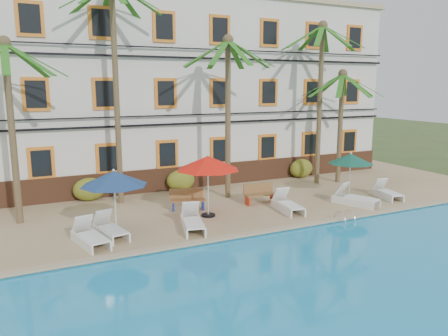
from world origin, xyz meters
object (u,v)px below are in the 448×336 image
lounger_b (110,229)px  bench_right (260,193)px  palm_a (10,105)px  lounger_a (90,236)px  palm_b (115,65)px  palm_c (228,95)px  umbrella_red (208,163)px  lounger_d (287,204)px  lounger_f (386,192)px  lounger_e (355,198)px  umbrella_blue (114,179)px  bench_left (188,199)px  umbrella_green (351,159)px  pool_ladder (344,220)px  palm_e (341,109)px  palm_d (321,82)px

lounger_b → bench_right: bench_right is taller
palm_a → lounger_a: 6.11m
palm_b → palm_a: bearing=-163.5°
palm_c → umbrella_red: 4.23m
umbrella_red → lounger_d: size_ratio=1.27×
lounger_d → lounger_f: size_ratio=1.05×
lounger_e → bench_right: size_ratio=1.43×
umbrella_blue → bench_left: size_ratio=1.55×
palm_b → umbrella_green: (10.38, -3.71, -4.38)m
lounger_a → lounger_d: (8.40, 0.46, 0.00)m
palm_a → bench_left: bearing=-9.5°
pool_ladder → palm_b: bearing=139.3°
pool_ladder → umbrella_blue: bearing=165.1°
palm_e → lounger_b: 14.48m
lounger_d → bench_right: size_ratio=1.36×
umbrella_red → lounger_d: bearing=-13.3°
palm_d → umbrella_red: (-8.01, -3.14, -3.31)m
umbrella_red → pool_ladder: umbrella_red is taller
bench_left → pool_ladder: size_ratio=2.11×
bench_left → palm_c: bearing=24.4°
umbrella_red → lounger_e: umbrella_red is taller
palm_b → lounger_a: bearing=-113.7°
umbrella_red → bench_left: (-0.40, 1.31, -1.78)m
palm_d → palm_b: bearing=177.0°
palm_e → lounger_d: bearing=-148.0°
palm_c → lounger_b: palm_c is taller
umbrella_green → pool_ladder: 4.39m
palm_a → lounger_d: palm_a is taller
palm_c → lounger_e: bearing=-38.7°
lounger_f → palm_c: bearing=153.4°
lounger_a → lounger_f: lounger_a is taller
lounger_f → bench_left: bench_left is taller
umbrella_blue → lounger_b: 1.82m
palm_a → umbrella_green: size_ratio=3.27×
lounger_a → pool_ladder: size_ratio=2.80×
umbrella_green → lounger_b: (-11.79, -0.75, -1.58)m
palm_a → lounger_e: size_ratio=3.30×
palm_a → umbrella_red: (7.12, -2.43, -2.43)m
palm_c → lounger_b: 8.50m
palm_d → bench_right: 7.54m
lounger_f → lounger_a: bearing=-178.9°
umbrella_green → bench_right: 4.89m
palm_c → pool_ladder: bearing=-63.1°
umbrella_green → umbrella_red: bearing=-180.0°
lounger_b → palm_c: bearing=26.8°
palm_a → lounger_f: size_ratio=3.66×
palm_d → bench_right: (-5.06, -2.33, -5.09)m
palm_b → palm_d: size_ratio=1.14×
palm_a → umbrella_green: palm_a is taller
palm_b → palm_c: size_ratio=1.30×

